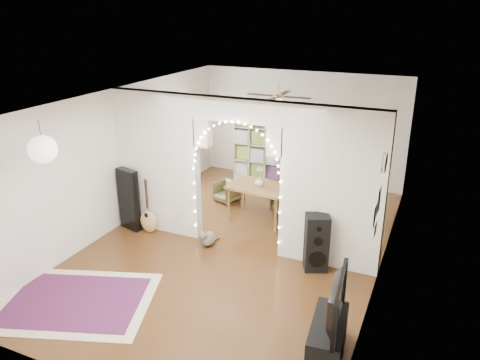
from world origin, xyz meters
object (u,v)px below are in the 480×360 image
at_px(floor_speaker, 317,243).
at_px(dining_chair_left, 227,192).
at_px(acoustic_guitar, 148,213).
at_px(media_console, 327,339).
at_px(dining_table, 259,189).
at_px(dining_chair_right, 288,200).
at_px(bookcase, 268,145).

height_order(floor_speaker, dining_chair_left, floor_speaker).
bearing_deg(floor_speaker, dining_chair_left, 118.21).
xyz_separation_m(acoustic_guitar, media_console, (3.98, -1.96, -0.15)).
distance_m(acoustic_guitar, dining_table, 2.23).
relative_size(acoustic_guitar, dining_chair_right, 1.49).
height_order(dining_table, dining_chair_right, dining_table).
bearing_deg(dining_table, floor_speaker, -35.80).
bearing_deg(dining_table, bookcase, 112.26).
bearing_deg(bookcase, dining_chair_right, -80.50).
bearing_deg(bookcase, dining_chair_left, -123.74).
bearing_deg(dining_chair_right, bookcase, 130.26).
height_order(acoustic_guitar, floor_speaker, acoustic_guitar).
relative_size(floor_speaker, dining_chair_right, 1.57).
xyz_separation_m(floor_speaker, dining_table, (-1.56, 1.37, 0.20)).
bearing_deg(dining_chair_right, acoustic_guitar, -129.95).
bearing_deg(dining_chair_left, bookcase, 100.66).
relative_size(media_console, dining_chair_right, 1.61).
height_order(floor_speaker, dining_table, floor_speaker).
bearing_deg(acoustic_guitar, bookcase, 89.69).
bearing_deg(dining_chair_right, dining_table, -115.98).
bearing_deg(dining_table, acoustic_guitar, -136.49).
xyz_separation_m(acoustic_guitar, dining_chair_left, (0.71, 2.01, -0.18)).
bearing_deg(dining_chair_left, media_console, -29.55).
xyz_separation_m(dining_table, dining_chair_right, (0.42, 0.64, -0.40)).
xyz_separation_m(bookcase, dining_chair_right, (1.14, -1.75, -0.60)).
xyz_separation_m(bookcase, dining_chair_left, (-0.32, -1.74, -0.66)).
xyz_separation_m(floor_speaker, media_console, (0.68, -1.96, -0.23)).
xyz_separation_m(media_console, dining_table, (-2.24, 3.33, 0.43)).
bearing_deg(acoustic_guitar, dining_chair_right, 57.75).
distance_m(acoustic_guitar, floor_speaker, 3.30).
bearing_deg(floor_speaker, media_console, -94.77).
bearing_deg(bookcase, acoustic_guitar, -128.77).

